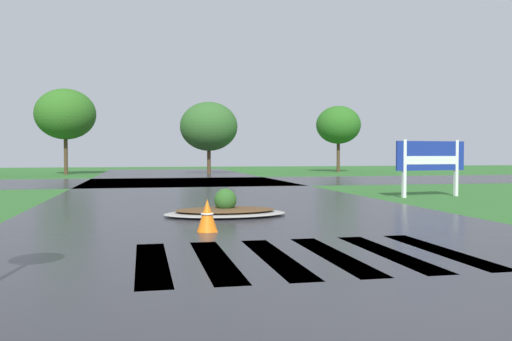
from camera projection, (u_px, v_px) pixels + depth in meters
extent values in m
cube|color=#2B2B30|center=(234.00, 212.00, 14.17)|extent=(10.91, 80.00, 0.01)
cube|color=#2B2B30|center=(186.00, 182.00, 29.41)|extent=(90.00, 9.82, 0.01)
cube|color=white|center=(152.00, 263.00, 7.56)|extent=(0.45, 3.19, 0.01)
cube|color=white|center=(215.00, 260.00, 7.74)|extent=(0.45, 3.19, 0.01)
cube|color=white|center=(275.00, 257.00, 7.93)|extent=(0.45, 3.19, 0.01)
cube|color=white|center=(333.00, 255.00, 8.12)|extent=(0.45, 3.19, 0.01)
cube|color=white|center=(387.00, 253.00, 8.31)|extent=(0.45, 3.19, 0.01)
cube|color=white|center=(440.00, 251.00, 8.50)|extent=(0.45, 3.19, 0.01)
cube|color=white|center=(456.00, 168.00, 19.48)|extent=(0.13, 0.13, 2.05)
cube|color=white|center=(404.00, 169.00, 18.73)|extent=(0.13, 0.13, 2.05)
cube|color=navy|center=(431.00, 156.00, 19.09)|extent=(2.85, 0.46, 1.05)
cube|color=white|center=(431.00, 160.00, 19.10)|extent=(2.17, 0.38, 0.29)
ellipsoid|color=#9E9B93|center=(225.00, 213.00, 13.28)|extent=(3.04, 1.82, 0.12)
ellipsoid|color=brown|center=(225.00, 210.00, 13.28)|extent=(2.49, 1.49, 0.10)
sphere|color=#2D6023|center=(225.00, 200.00, 13.27)|extent=(0.56, 0.56, 0.56)
cone|color=orange|center=(207.00, 215.00, 10.56)|extent=(0.42, 0.42, 0.65)
torus|color=white|center=(207.00, 214.00, 10.56)|extent=(0.26, 0.26, 0.04)
cube|color=orange|center=(207.00, 231.00, 10.57)|extent=(0.36, 0.36, 0.03)
cylinder|color=#4C3823|center=(66.00, 155.00, 39.57)|extent=(0.28, 0.28, 2.94)
ellipsoid|color=#2F691F|center=(65.00, 114.00, 39.47)|extent=(4.40, 4.40, 3.74)
cylinder|color=#4C3823|center=(209.00, 160.00, 40.79)|extent=(0.28, 0.28, 2.10)
ellipsoid|color=#316228|center=(209.00, 126.00, 40.71)|extent=(4.38, 4.38, 3.72)
cylinder|color=#4C3823|center=(338.00, 156.00, 45.41)|extent=(0.28, 0.28, 2.68)
ellipsoid|color=#2A681E|center=(338.00, 125.00, 45.32)|extent=(3.77, 3.77, 3.21)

